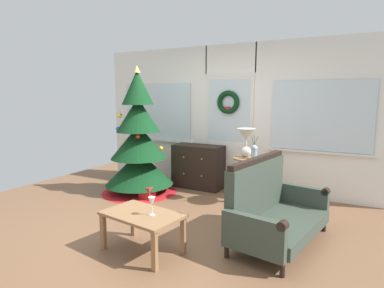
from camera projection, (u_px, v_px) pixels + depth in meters
The scene contains 11 objects.
ground_plane at pixel (168, 226), 4.16m from camera, with size 6.76×6.76×0.00m, color brown.
back_wall_with_door at pixel (230, 117), 5.79m from camera, with size 5.20×0.19×2.55m.
christmas_tree at pixel (139, 148), 5.53m from camera, with size 1.29×1.29×2.16m.
dresser_cabinet at pixel (198, 166), 5.89m from camera, with size 0.90×0.45×0.78m.
settee_sofa at pixel (272, 209), 3.69m from camera, with size 0.92×1.52×0.96m.
side_table at pixel (248, 171), 4.97m from camera, with size 0.50×0.48×0.73m.
table_lamp at pixel (246, 139), 4.96m from camera, with size 0.28×0.28×0.44m.
flower_vase at pixel (254, 151), 4.83m from camera, with size 0.11×0.10×0.35m.
coffee_table at pixel (142, 219), 3.44m from camera, with size 0.91×0.64×0.42m.
wine_glass at pixel (152, 202), 3.36m from camera, with size 0.08×0.08×0.20m.
gift_box at pixel (147, 193), 5.24m from camera, with size 0.21×0.19×0.21m, color red.
Camera 1 is at (2.13, -3.35, 1.65)m, focal length 30.33 mm.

